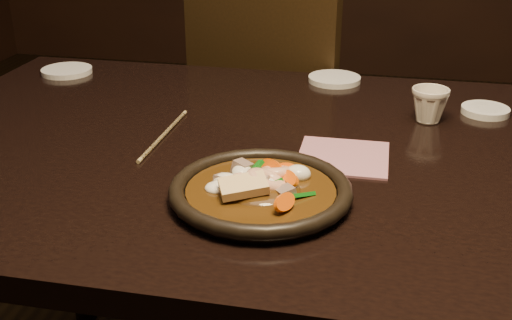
% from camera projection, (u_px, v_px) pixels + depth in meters
% --- Properties ---
extents(table, '(1.60, 0.90, 0.75)m').
position_uv_depth(table, '(333.00, 191.00, 1.12)').
color(table, black).
rests_on(table, floor).
extents(chair, '(0.57, 0.57, 0.95)m').
position_uv_depth(chair, '(282.00, 129.00, 1.81)').
color(chair, black).
rests_on(chair, floor).
extents(plate, '(0.27, 0.27, 0.03)m').
position_uv_depth(plate, '(261.00, 192.00, 0.92)').
color(plate, black).
rests_on(plate, table).
extents(stirfry, '(0.16, 0.17, 0.06)m').
position_uv_depth(stirfry, '(260.00, 187.00, 0.92)').
color(stirfry, '#38200A').
rests_on(stirfry, plate).
extents(soy_dish, '(0.09, 0.09, 0.01)m').
position_uv_depth(soy_dish, '(485.00, 110.00, 1.25)').
color(soy_dish, white).
rests_on(soy_dish, table).
extents(saucer_left, '(0.12, 0.12, 0.01)m').
position_uv_depth(saucer_left, '(67.00, 71.00, 1.50)').
color(saucer_left, white).
rests_on(saucer_left, table).
extents(saucer_right, '(0.12, 0.12, 0.01)m').
position_uv_depth(saucer_right, '(334.00, 79.00, 1.44)').
color(saucer_right, white).
rests_on(saucer_right, table).
extents(tea_cup, '(0.09, 0.09, 0.07)m').
position_uv_depth(tea_cup, '(429.00, 104.00, 1.20)').
color(tea_cup, beige).
rests_on(tea_cup, table).
extents(chopsticks, '(0.01, 0.24, 0.01)m').
position_uv_depth(chopsticks, '(164.00, 135.00, 1.15)').
color(chopsticks, tan).
rests_on(chopsticks, table).
extents(napkin, '(0.15, 0.15, 0.00)m').
position_uv_depth(napkin, '(343.00, 157.00, 1.06)').
color(napkin, '#A66677').
rests_on(napkin, table).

